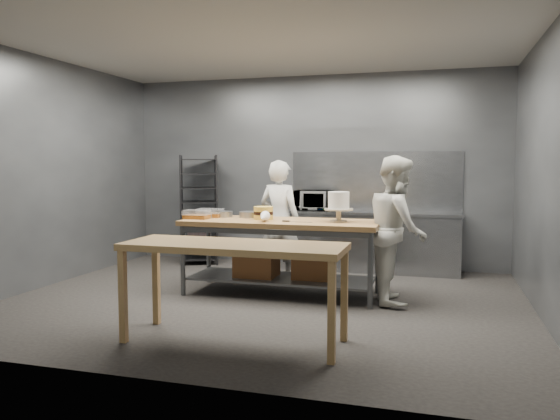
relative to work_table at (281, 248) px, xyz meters
name	(u,v)px	position (x,y,z in m)	size (l,w,h in m)	color
ground	(264,300)	(-0.10, -0.36, -0.57)	(6.00, 6.00, 0.00)	black
back_wall	(312,171)	(-0.10, 2.14, 0.93)	(6.00, 0.04, 3.00)	#4C4F54
work_table	(281,248)	(0.00, 0.00, 0.00)	(2.40, 0.90, 0.92)	#9B6D3E
near_counter	(234,253)	(0.11, -1.86, 0.24)	(2.00, 0.70, 0.90)	olive
back_counter	(372,241)	(0.90, 1.82, -0.12)	(2.60, 0.60, 0.90)	slate
splashback_panel	(375,181)	(0.90, 2.12, 0.78)	(2.60, 0.02, 0.90)	slate
speed_rack	(199,210)	(-1.89, 1.74, 0.28)	(0.82, 0.84, 1.75)	black
chef_behind	(280,221)	(-0.24, 0.77, 0.26)	(0.61, 0.40, 1.66)	silver
chef_right	(397,229)	(1.40, 0.02, 0.28)	(0.83, 0.65, 1.71)	silver
microwave	(312,200)	(-0.02, 1.82, 0.48)	(0.54, 0.37, 0.30)	black
frosted_cake_stand	(339,203)	(0.71, 0.01, 0.57)	(0.34, 0.34, 0.36)	#B6A991
layer_cake	(263,213)	(-0.24, 0.04, 0.43)	(0.24, 0.24, 0.16)	#E8B749
cake_pans	(226,214)	(-0.80, 0.19, 0.39)	(0.80, 0.36, 0.07)	gray
piping_bag	(263,217)	(-0.13, -0.30, 0.41)	(0.12, 0.12, 0.38)	white
offset_spatula	(293,222)	(0.20, -0.15, 0.35)	(0.36, 0.02, 0.02)	slate
pastry_clamshells	(203,214)	(-1.03, 0.00, 0.40)	(0.39, 0.45, 0.11)	#9A5F1E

